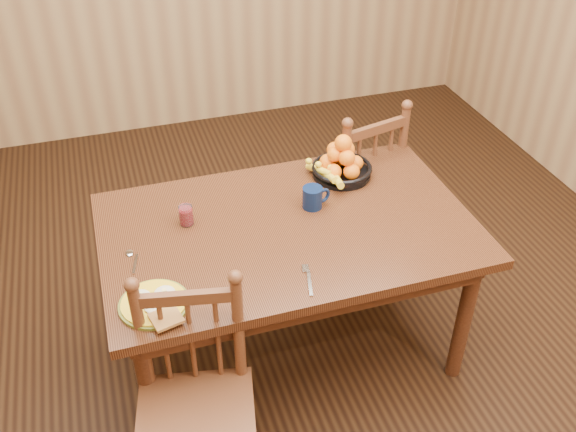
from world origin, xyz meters
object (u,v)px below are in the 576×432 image
object	(u,v)px
dining_table	(288,241)
fruit_bowl	(341,164)
chair_far	(354,186)
chair_near	(196,406)
coffee_mug	(313,197)
breakfast_plate	(155,304)

from	to	relation	value
dining_table	fruit_bowl	world-z (taller)	fruit_bowl
chair_far	chair_near	xyz separation A→B (m)	(-1.10, -1.16, -0.02)
chair_near	coffee_mug	size ratio (longest dim) A/B	7.09
coffee_mug	breakfast_plate	bearing A→B (deg)	-151.14
dining_table	chair_far	xyz separation A→B (m)	(0.56, 0.58, -0.19)
chair_near	fruit_bowl	xyz separation A→B (m)	(0.90, 0.89, 0.36)
chair_far	fruit_bowl	bearing A→B (deg)	40.02
chair_near	breakfast_plate	world-z (taller)	chair_near
breakfast_plate	chair_far	bearing A→B (deg)	37.41
chair_far	coffee_mug	bearing A→B (deg)	35.65
chair_near	fruit_bowl	size ratio (longest dim) A/B	2.93
chair_far	breakfast_plate	distance (m)	1.51
chair_far	coffee_mug	xyz separation A→B (m)	(-0.41, -0.48, 0.32)
coffee_mug	fruit_bowl	bearing A→B (deg)	44.27
fruit_bowl	coffee_mug	bearing A→B (deg)	-135.73
chair_near	breakfast_plate	xyz separation A→B (m)	(-0.08, 0.26, 0.30)
chair_far	coffee_mug	world-z (taller)	chair_far
fruit_bowl	dining_table	bearing A→B (deg)	-139.81
dining_table	chair_near	xyz separation A→B (m)	(-0.54, -0.58, -0.20)
dining_table	chair_near	size ratio (longest dim) A/B	1.69
dining_table	chair_far	bearing A→B (deg)	45.86
chair_near	breakfast_plate	size ratio (longest dim) A/B	3.18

